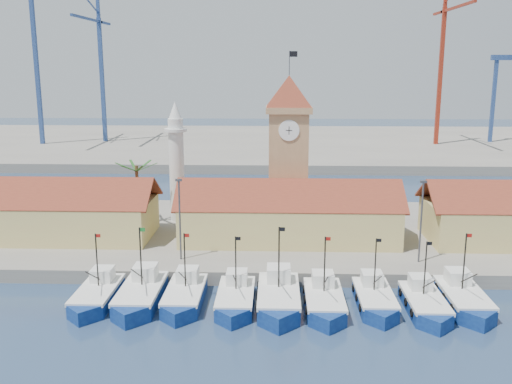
{
  "coord_description": "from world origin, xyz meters",
  "views": [
    {
      "loc": [
        -1.65,
        -47.46,
        22.36
      ],
      "look_at": [
        -3.92,
        18.0,
        7.82
      ],
      "focal_mm": 40.0,
      "sensor_mm": 36.0,
      "label": 1
    }
  ],
  "objects_px": {
    "boat_0": "(96,297)",
    "clock_tower": "(288,148)",
    "boat_4": "(279,300)",
    "minaret": "(177,162)"
  },
  "relations": [
    {
      "from": "boat_4",
      "to": "boat_0",
      "type": "bearing_deg",
      "value": 179.05
    },
    {
      "from": "boat_0",
      "to": "minaret",
      "type": "height_order",
      "value": "minaret"
    },
    {
      "from": "boat_4",
      "to": "minaret",
      "type": "bearing_deg",
      "value": 118.57
    },
    {
      "from": "boat_0",
      "to": "minaret",
      "type": "distance_m",
      "value": 26.78
    },
    {
      "from": "clock_tower",
      "to": "minaret",
      "type": "distance_m",
      "value": 15.3
    },
    {
      "from": "minaret",
      "to": "boat_4",
      "type": "bearing_deg",
      "value": -61.43
    },
    {
      "from": "boat_0",
      "to": "clock_tower",
      "type": "height_order",
      "value": "clock_tower"
    },
    {
      "from": "clock_tower",
      "to": "boat_4",
      "type": "bearing_deg",
      "value": -93.09
    },
    {
      "from": "boat_0",
      "to": "clock_tower",
      "type": "xyz_separation_m",
      "value": [
        18.72,
        22.95,
        11.22
      ]
    },
    {
      "from": "minaret",
      "to": "boat_0",
      "type": "bearing_deg",
      "value": -98.47
    }
  ]
}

